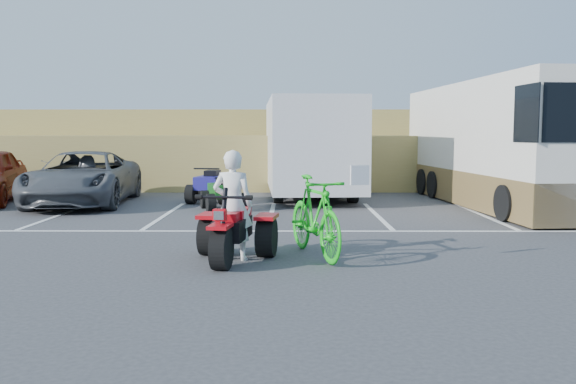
{
  "coord_description": "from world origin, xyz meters",
  "views": [
    {
      "loc": [
        0.5,
        -10.43,
        2.06
      ],
      "look_at": [
        0.45,
        0.73,
        1.0
      ],
      "focal_mm": 38.0,
      "sensor_mm": 36.0,
      "label": 1
    }
  ],
  "objects_px": {
    "grey_pickup": "(83,178)",
    "quad_atv_green": "(224,210)",
    "quad_atv_blue": "(213,202)",
    "green_dirt_bike": "(315,216)",
    "rider": "(233,205)",
    "rv_motorhome": "(496,153)",
    "red_trike_atv": "(231,262)",
    "cargo_trailer": "(310,145)"
  },
  "relations": [
    {
      "from": "green_dirt_bike",
      "to": "red_trike_atv",
      "type": "bearing_deg",
      "value": 178.39
    },
    {
      "from": "rider",
      "to": "green_dirt_bike",
      "type": "height_order",
      "value": "rider"
    },
    {
      "from": "red_trike_atv",
      "to": "green_dirt_bike",
      "type": "distance_m",
      "value": 1.59
    },
    {
      "from": "red_trike_atv",
      "to": "quad_atv_green",
      "type": "distance_m",
      "value": 6.87
    },
    {
      "from": "grey_pickup",
      "to": "rv_motorhome",
      "type": "bearing_deg",
      "value": -4.46
    },
    {
      "from": "quad_atv_blue",
      "to": "quad_atv_green",
      "type": "distance_m",
      "value": 1.91
    },
    {
      "from": "cargo_trailer",
      "to": "quad_atv_green",
      "type": "distance_m",
      "value": 4.51
    },
    {
      "from": "grey_pickup",
      "to": "cargo_trailer",
      "type": "relative_size",
      "value": 0.81
    },
    {
      "from": "red_trike_atv",
      "to": "rider",
      "type": "bearing_deg",
      "value": 90.0
    },
    {
      "from": "grey_pickup",
      "to": "rider",
      "type": "bearing_deg",
      "value": -61.35
    },
    {
      "from": "rv_motorhome",
      "to": "quad_atv_blue",
      "type": "distance_m",
      "value": 8.51
    },
    {
      "from": "rider",
      "to": "rv_motorhome",
      "type": "height_order",
      "value": "rv_motorhome"
    },
    {
      "from": "grey_pickup",
      "to": "rv_motorhome",
      "type": "height_order",
      "value": "rv_motorhome"
    },
    {
      "from": "green_dirt_bike",
      "to": "rv_motorhome",
      "type": "bearing_deg",
      "value": 35.77
    },
    {
      "from": "red_trike_atv",
      "to": "cargo_trailer",
      "type": "distance_m",
      "value": 10.44
    },
    {
      "from": "red_trike_atv",
      "to": "cargo_trailer",
      "type": "relative_size",
      "value": 0.25
    },
    {
      "from": "rider",
      "to": "grey_pickup",
      "type": "relative_size",
      "value": 0.32
    },
    {
      "from": "rv_motorhome",
      "to": "quad_atv_blue",
      "type": "relative_size",
      "value": 5.93
    },
    {
      "from": "red_trike_atv",
      "to": "rider",
      "type": "relative_size",
      "value": 0.97
    },
    {
      "from": "green_dirt_bike",
      "to": "rider",
      "type": "bearing_deg",
      "value": 172.71
    },
    {
      "from": "green_dirt_bike",
      "to": "grey_pickup",
      "type": "height_order",
      "value": "grey_pickup"
    },
    {
      "from": "green_dirt_bike",
      "to": "quad_atv_green",
      "type": "xyz_separation_m",
      "value": [
        -2.24,
        6.41,
        -0.69
      ]
    },
    {
      "from": "grey_pickup",
      "to": "quad_atv_green",
      "type": "bearing_deg",
      "value": -20.99
    },
    {
      "from": "grey_pickup",
      "to": "quad_atv_blue",
      "type": "bearing_deg",
      "value": 4.18
    },
    {
      "from": "red_trike_atv",
      "to": "grey_pickup",
      "type": "relative_size",
      "value": 0.31
    },
    {
      "from": "rv_motorhome",
      "to": "quad_atv_blue",
      "type": "xyz_separation_m",
      "value": [
        -8.35,
        0.59,
        -1.51
      ]
    },
    {
      "from": "green_dirt_bike",
      "to": "rv_motorhome",
      "type": "relative_size",
      "value": 0.23
    },
    {
      "from": "rider",
      "to": "grey_pickup",
      "type": "height_order",
      "value": "rider"
    },
    {
      "from": "grey_pickup",
      "to": "cargo_trailer",
      "type": "xyz_separation_m",
      "value": [
        6.74,
        2.08,
        0.93
      ]
    },
    {
      "from": "red_trike_atv",
      "to": "cargo_trailer",
      "type": "bearing_deg",
      "value": 89.23
    },
    {
      "from": "cargo_trailer",
      "to": "quad_atv_blue",
      "type": "bearing_deg",
      "value": -156.82
    },
    {
      "from": "green_dirt_bike",
      "to": "rv_motorhome",
      "type": "height_order",
      "value": "rv_motorhome"
    },
    {
      "from": "grey_pickup",
      "to": "rv_motorhome",
      "type": "relative_size",
      "value": 0.57
    },
    {
      "from": "quad_atv_blue",
      "to": "green_dirt_bike",
      "type": "bearing_deg",
      "value": -62.77
    },
    {
      "from": "quad_atv_blue",
      "to": "quad_atv_green",
      "type": "height_order",
      "value": "quad_atv_blue"
    },
    {
      "from": "red_trike_atv",
      "to": "green_dirt_bike",
      "type": "height_order",
      "value": "green_dirt_bike"
    },
    {
      "from": "red_trike_atv",
      "to": "quad_atv_green",
      "type": "xyz_separation_m",
      "value": [
        -0.87,
        6.82,
        0.0
      ]
    },
    {
      "from": "red_trike_atv",
      "to": "grey_pickup",
      "type": "distance_m",
      "value": 9.61
    },
    {
      "from": "red_trike_atv",
      "to": "rv_motorhome",
      "type": "bearing_deg",
      "value": 57.47
    },
    {
      "from": "red_trike_atv",
      "to": "quad_atv_blue",
      "type": "distance_m",
      "value": 8.76
    },
    {
      "from": "green_dirt_bike",
      "to": "quad_atv_green",
      "type": "relative_size",
      "value": 1.58
    },
    {
      "from": "cargo_trailer",
      "to": "grey_pickup",
      "type": "bearing_deg",
      "value": -166.47
    }
  ]
}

